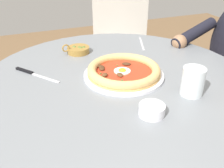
# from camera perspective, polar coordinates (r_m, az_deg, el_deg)

# --- Properties ---
(dining_table) EXTENTS (1.00, 1.00, 0.73)m
(dining_table) POSITION_cam_1_polar(r_m,az_deg,el_deg) (1.01, 0.99, -5.47)
(dining_table) COLOR gray
(dining_table) RESTS_ON ground
(pizza_on_plate) EXTENTS (0.29, 0.29, 0.04)m
(pizza_on_plate) POSITION_cam_1_polar(r_m,az_deg,el_deg) (0.93, 2.68, 2.72)
(pizza_on_plate) COLOR white
(pizza_on_plate) RESTS_ON dining_table
(water_glass) EXTENTS (0.07, 0.07, 0.09)m
(water_glass) POSITION_cam_1_polar(r_m,az_deg,el_deg) (0.85, 17.38, 0.18)
(water_glass) COLOR silver
(water_glass) RESTS_ON dining_table
(steak_knife) EXTENTS (0.17, 0.14, 0.01)m
(steak_knife) POSITION_cam_1_polar(r_m,az_deg,el_deg) (1.01, -17.57, 2.39)
(steak_knife) COLOR silver
(steak_knife) RESTS_ON dining_table
(ramekin_capers) EXTENTS (0.07, 0.07, 0.03)m
(ramekin_capers) POSITION_cam_1_polar(r_m,az_deg,el_deg) (0.74, 8.80, -5.62)
(ramekin_capers) COLOR white
(ramekin_capers) RESTS_ON dining_table
(olive_pan) EXTENTS (0.10, 0.12, 0.05)m
(olive_pan) POSITION_cam_1_polar(r_m,az_deg,el_deg) (1.15, -7.52, 7.55)
(olive_pan) COLOR olive
(olive_pan) RESTS_ON dining_table
(fork_utensil) EXTENTS (0.16, 0.07, 0.00)m
(fork_utensil) POSITION_cam_1_polar(r_m,az_deg,el_deg) (1.26, 6.58, 8.92)
(fork_utensil) COLOR #BCBCC1
(fork_utensil) RESTS_ON dining_table
(cafe_chair_spare_far) EXTENTS (0.56, 0.56, 0.86)m
(cafe_chair_spare_far) POSITION_cam_1_polar(r_m,az_deg,el_deg) (1.83, 1.67, 8.29)
(cafe_chair_spare_far) COLOR beige
(cafe_chair_spare_far) RESTS_ON ground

